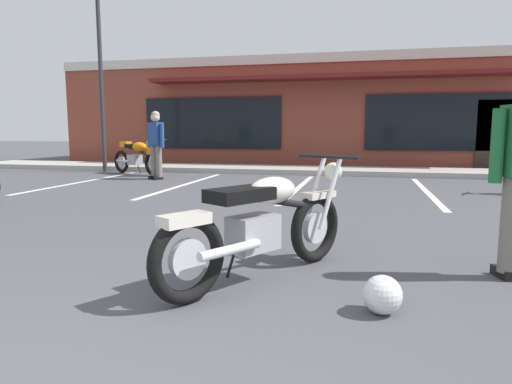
% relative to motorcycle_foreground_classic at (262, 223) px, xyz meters
% --- Properties ---
extents(ground_plane, '(80.00, 80.00, 0.00)m').
position_rel_motorcycle_foreground_classic_xyz_m(ground_plane, '(-0.55, 1.50, -0.46)').
color(ground_plane, '#47474C').
extents(sidewalk_kerb, '(22.00, 1.80, 0.14)m').
position_rel_motorcycle_foreground_classic_xyz_m(sidewalk_kerb, '(-0.55, 9.57, -0.39)').
color(sidewalk_kerb, '#A8A59E').
rests_on(sidewalk_kerb, ground_plane).
extents(brick_storefront_building, '(18.53, 6.06, 3.62)m').
position_rel_motorcycle_foreground_classic_xyz_m(brick_storefront_building, '(-0.55, 13.82, 1.35)').
color(brick_storefront_building, brown).
rests_on(brick_storefront_building, ground_plane).
extents(painted_stall_lines, '(10.35, 4.80, 0.01)m').
position_rel_motorcycle_foreground_classic_xyz_m(painted_stall_lines, '(-0.55, 5.97, -0.46)').
color(painted_stall_lines, silver).
rests_on(painted_stall_lines, ground_plane).
extents(motorcycle_foreground_classic, '(1.35, 1.87, 0.98)m').
position_rel_motorcycle_foreground_classic_xyz_m(motorcycle_foreground_classic, '(0.00, 0.00, 0.00)').
color(motorcycle_foreground_classic, black).
rests_on(motorcycle_foreground_classic, ground_plane).
extents(motorcycle_red_sportbike, '(1.94, 1.22, 0.98)m').
position_rel_motorcycle_foreground_classic_xyz_m(motorcycle_red_sportbike, '(-5.22, 7.86, 0.07)').
color(motorcycle_red_sportbike, black).
rests_on(motorcycle_red_sportbike, ground_plane).
extents(person_in_shorts_foreground, '(0.58, 0.40, 1.68)m').
position_rel_motorcycle_foreground_classic_xyz_m(person_in_shorts_foreground, '(-4.21, 6.86, 0.49)').
color(person_in_shorts_foreground, black).
rests_on(person_in_shorts_foreground, ground_plane).
extents(helmet_on_pavement, '(0.26, 0.26, 0.26)m').
position_rel_motorcycle_foreground_classic_xyz_m(helmet_on_pavement, '(0.92, -0.50, -0.33)').
color(helmet_on_pavement, silver).
rests_on(helmet_on_pavement, ground_plane).
extents(parking_lot_lamp_post, '(0.24, 0.76, 5.19)m').
position_rel_motorcycle_foreground_classic_xyz_m(parking_lot_lamp_post, '(-6.64, 8.36, 2.88)').
color(parking_lot_lamp_post, '#2D2D33').
rests_on(parking_lot_lamp_post, ground_plane).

